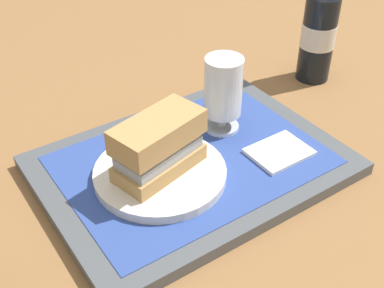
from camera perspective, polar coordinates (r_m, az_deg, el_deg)
The scene contains 8 objects.
ground_plane at distance 0.76m, azimuth 0.00°, elevation -3.03°, with size 3.00×3.00×0.00m, color olive.
tray at distance 0.75m, azimuth 0.00°, elevation -2.44°, with size 0.44×0.32×0.02m, color #4C5156.
placemat at distance 0.75m, azimuth 0.00°, elevation -1.81°, with size 0.38×0.27×0.00m, color #2D4793.
plate at distance 0.71m, azimuth -3.69°, elevation -3.37°, with size 0.19×0.19×0.01m, color silver.
sandwich at distance 0.68m, azimuth -3.65°, elevation -0.01°, with size 0.14×0.09×0.08m.
beer_glass at distance 0.78m, azimuth 3.59°, elevation 6.09°, with size 0.06×0.06×0.12m.
napkin_folded at distance 0.77m, azimuth 9.99°, elevation -0.89°, with size 0.09×0.07×0.01m, color white.
beer_bottle at distance 0.98m, azimuth 14.42°, elevation 12.76°, with size 0.07×0.07×0.27m.
Camera 1 is at (-0.33, -0.48, 0.49)m, focal length 46.45 mm.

